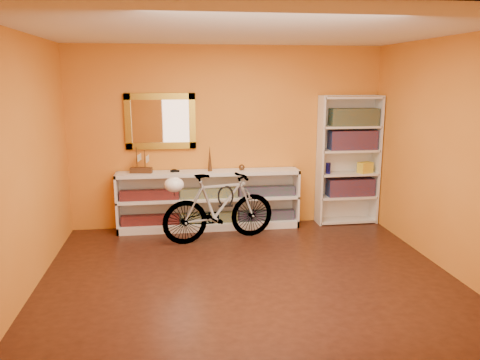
{
  "coord_description": "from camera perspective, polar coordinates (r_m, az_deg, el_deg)",
  "views": [
    {
      "loc": [
        -0.77,
        -4.8,
        2.15
      ],
      "look_at": [
        0.0,
        0.7,
        0.95
      ],
      "focal_mm": 35.55,
      "sensor_mm": 36.0,
      "label": 1
    }
  ],
  "objects": [
    {
      "name": "book_row_b",
      "position": [
        7.18,
        13.36,
        4.71
      ],
      "size": [
        0.7,
        0.22,
        0.28
      ],
      "primitive_type": "cube",
      "color": "maroon",
      "rests_on": "bookcase"
    },
    {
      "name": "gilt_mirror",
      "position": [
        6.79,
        -9.53,
        6.96
      ],
      "size": [
        0.98,
        0.06,
        0.78
      ],
      "primitive_type": "cube",
      "color": "olive",
      "rests_on": "back_wall"
    },
    {
      "name": "travel_mug",
      "position": [
        7.1,
        10.53,
        1.41
      ],
      "size": [
        0.07,
        0.07,
        0.16
      ],
      "primitive_type": "cylinder",
      "color": "navy",
      "rests_on": "bookcase"
    },
    {
      "name": "wall_socket",
      "position": [
        7.24,
        5.67,
        -3.09
      ],
      "size": [
        0.09,
        0.02,
        0.09
      ],
      "primitive_type": "cube",
      "color": "silver",
      "rests_on": "back_wall"
    },
    {
      "name": "toy_car",
      "position": [
        6.74,
        -7.81,
        0.96
      ],
      "size": [
        0.0,
        0.0,
        0.0
      ],
      "primitive_type": "imported",
      "rotation": [
        0.0,
        0.0,
        1.77
      ],
      "color": "black",
      "rests_on": "console_unit"
    },
    {
      "name": "helmet",
      "position": [
        6.1,
        -7.92,
        -0.56
      ],
      "size": [
        0.25,
        0.24,
        0.19
      ],
      "primitive_type": "ellipsoid",
      "color": "white",
      "rests_on": "bicycle"
    },
    {
      "name": "console_unit",
      "position": [
        6.85,
        -3.74,
        -2.42
      ],
      "size": [
        2.6,
        0.35,
        0.85
      ],
      "primitive_type": null,
      "color": "silver",
      "rests_on": "floor"
    },
    {
      "name": "floor",
      "position": [
        5.31,
        1.07,
        -11.72
      ],
      "size": [
        4.5,
        4.0,
        0.01
      ],
      "primitive_type": "cube",
      "color": "black",
      "rests_on": "ground"
    },
    {
      "name": "cd_row_upper",
      "position": [
        6.8,
        -3.74,
        -1.57
      ],
      "size": [
        2.5,
        0.13,
        0.14
      ],
      "primitive_type": "cube",
      "color": "navy",
      "rests_on": "console_unit"
    },
    {
      "name": "u_lock",
      "position": [
        6.34,
        -1.74,
        -1.95
      ],
      "size": [
        0.22,
        0.02,
        0.22
      ],
      "primitive_type": "torus",
      "rotation": [
        1.57,
        0.0,
        0.0
      ],
      "color": "black",
      "rests_on": "bicycle"
    },
    {
      "name": "book_row_a",
      "position": [
        7.31,
        13.09,
        -0.82
      ],
      "size": [
        0.7,
        0.22,
        0.26
      ],
      "primitive_type": "cube",
      "color": "maroon",
      "rests_on": "bookcase"
    },
    {
      "name": "bronze_ornament",
      "position": [
        6.72,
        -3.65,
        2.61
      ],
      "size": [
        0.06,
        0.06,
        0.37
      ],
      "primitive_type": "cone",
      "color": "#51341C",
      "rests_on": "console_unit"
    },
    {
      "name": "book_row_c",
      "position": [
        7.15,
        13.5,
        7.37
      ],
      "size": [
        0.7,
        0.22,
        0.25
      ],
      "primitive_type": "cube",
      "color": "#174651",
      "rests_on": "bookcase"
    },
    {
      "name": "ceiling",
      "position": [
        4.88,
        1.19,
        17.55
      ],
      "size": [
        4.5,
        4.0,
        0.01
      ],
      "primitive_type": "cube",
      "color": "silver",
      "rests_on": "ground"
    },
    {
      "name": "right_wall",
      "position": [
        5.73,
        24.01,
        2.62
      ],
      "size": [
        0.01,
        4.0,
        2.6
      ],
      "primitive_type": "cube",
      "color": "orange",
      "rests_on": "ground"
    },
    {
      "name": "bicycle",
      "position": [
        6.34,
        -2.52,
        -3.24
      ],
      "size": [
        0.75,
        1.63,
        0.93
      ],
      "primitive_type": "imported",
      "rotation": [
        0.0,
        0.0,
        1.8
      ],
      "color": "silver",
      "rests_on": "floor"
    },
    {
      "name": "decorative_orb",
      "position": [
        6.8,
        0.2,
        1.53
      ],
      "size": [
        0.08,
        0.08,
        0.08
      ],
      "primitive_type": "sphere",
      "color": "#51341C",
      "rests_on": "console_unit"
    },
    {
      "name": "bookcase",
      "position": [
        7.21,
        12.88,
        2.3
      ],
      "size": [
        0.9,
        0.3,
        1.9
      ],
      "primitive_type": null,
      "color": "silver",
      "rests_on": "floor"
    },
    {
      "name": "cd_row_lower",
      "position": [
        6.9,
        -3.7,
        -4.51
      ],
      "size": [
        2.5,
        0.13,
        0.14
      ],
      "primitive_type": "cube",
      "color": "black",
      "rests_on": "console_unit"
    },
    {
      "name": "back_wall",
      "position": [
        6.9,
        -1.51,
        5.11
      ],
      "size": [
        4.5,
        0.01,
        2.6
      ],
      "primitive_type": "cube",
      "color": "orange",
      "rests_on": "ground"
    },
    {
      "name": "left_wall",
      "position": [
        5.09,
        -24.81,
        1.47
      ],
      "size": [
        0.01,
        4.0,
        2.6
      ],
      "primitive_type": "cube",
      "color": "orange",
      "rests_on": "ground"
    },
    {
      "name": "red_tin",
      "position": [
        7.09,
        11.5,
        7.09
      ],
      "size": [
        0.17,
        0.17,
        0.17
      ],
      "primitive_type": "cube",
      "rotation": [
        0.0,
        0.0,
        0.32
      ],
      "color": "maroon",
      "rests_on": "bookcase"
    },
    {
      "name": "yellow_bag",
      "position": [
        7.28,
        14.79,
        1.45
      ],
      "size": [
        0.24,
        0.2,
        0.16
      ],
      "primitive_type": "cube",
      "rotation": [
        0.0,
        0.0,
        0.36
      ],
      "color": "yellow",
      "rests_on": "bookcase"
    },
    {
      "name": "model_ship",
      "position": [
        6.72,
        -11.82,
        2.33
      ],
      "size": [
        0.32,
        0.16,
        0.36
      ],
      "primitive_type": null,
      "rotation": [
        0.0,
        0.0,
        -0.16
      ],
      "color": "#3B2010",
      "rests_on": "console_unit"
    }
  ]
}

